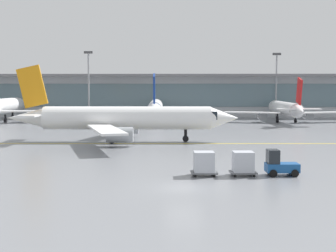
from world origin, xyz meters
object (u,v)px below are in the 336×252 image
gate_airplane_3 (285,109)px  apron_light_mast_2 (276,83)px  apron_light_mast_1 (89,82)px  baggage_tug (279,165)px  gate_airplane_2 (155,108)px  cargo_dolly_lead (243,163)px  cargo_dolly_trailing (204,163)px  taxiing_regional_jet (124,119)px

gate_airplane_3 → apron_light_mast_2: 12.23m
gate_airplane_3 → apron_light_mast_1: size_ratio=1.82×
apron_light_mast_1 → apron_light_mast_2: (39.94, 3.73, -0.09)m
baggage_tug → gate_airplane_2: bearing=100.2°
gate_airplane_3 → apron_light_mast_2: bearing=-3.0°
apron_light_mast_2 → baggage_tug: bearing=-100.6°
cargo_dolly_lead → cargo_dolly_trailing: size_ratio=1.00×
taxiing_regional_jet → baggage_tug: taxiing_regional_jet is taller
cargo_dolly_trailing → apron_light_mast_2: (18.94, 68.94, 6.67)m
taxiing_regional_jet → cargo_dolly_lead: bearing=-63.9°
gate_airplane_3 → apron_light_mast_2: apron_light_mast_2 is taller
taxiing_regional_jet → apron_light_mast_1: size_ratio=2.07×
apron_light_mast_1 → apron_light_mast_2: size_ratio=1.01×
gate_airplane_3 → taxiing_regional_jet: (-27.58, -34.09, 0.37)m
gate_airplane_2 → gate_airplane_3: size_ratio=1.08×
gate_airplane_3 → cargo_dolly_trailing: gate_airplane_3 is taller
cargo_dolly_lead → cargo_dolly_trailing: 3.13m
gate_airplane_3 → cargo_dolly_lead: gate_airplane_3 is taller
gate_airplane_2 → taxiing_regional_jet: (-2.35, -33.96, 0.17)m
cargo_dolly_lead → cargo_dolly_trailing: same height
taxiing_regional_jet → apron_light_mast_2: (27.91, 45.18, 4.79)m
gate_airplane_2 → gate_airplane_3: bearing=-91.3°
gate_airplane_2 → apron_light_mast_1: bearing=60.8°
apron_light_mast_2 → cargo_dolly_trailing: bearing=-105.4°
cargo_dolly_lead → gate_airplane_3: bearing=72.8°
gate_airplane_2 → taxiing_regional_jet: size_ratio=0.94×
cargo_dolly_trailing → apron_light_mast_1: size_ratio=0.15×
taxiing_regional_jet → apron_light_mast_1: (-12.02, 41.45, 4.87)m
gate_airplane_2 → apron_light_mast_2: (25.56, 11.22, 4.96)m
gate_airplane_2 → apron_light_mast_1: 16.98m
apron_light_mast_1 → baggage_tug: bearing=-67.4°
cargo_dolly_lead → apron_light_mast_2: bearing=74.8°
taxiing_regional_jet → apron_light_mast_1: apron_light_mast_1 is taller
gate_airplane_2 → baggage_tug: 58.88m
baggage_tug → cargo_dolly_trailing: 6.04m
baggage_tug → apron_light_mast_2: size_ratio=0.19×
taxiing_regional_jet → cargo_dolly_lead: size_ratio=13.67×
apron_light_mast_2 → gate_airplane_3: bearing=-91.8°
cargo_dolly_trailing → apron_light_mast_2: size_ratio=0.15×
gate_airplane_3 → baggage_tug: gate_airplane_3 is taller
apron_light_mast_1 → taxiing_regional_jet: bearing=-73.8°
gate_airplane_2 → baggage_tug: bearing=-169.3°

